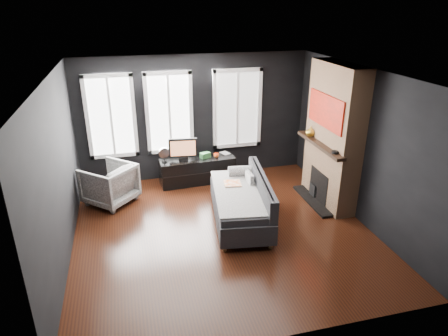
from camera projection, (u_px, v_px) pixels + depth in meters
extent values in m
plane|color=black|center=(223.00, 230.00, 6.97)|extent=(5.00, 5.00, 0.00)
plane|color=white|center=(222.00, 74.00, 5.92)|extent=(5.00, 5.00, 0.00)
cube|color=black|center=(195.00, 118.00, 8.68)|extent=(5.00, 0.02, 2.70)
cube|color=black|center=(58.00, 174.00, 5.88)|extent=(0.02, 5.00, 2.70)
cube|color=black|center=(360.00, 146.00, 7.01)|extent=(0.02, 5.00, 2.70)
cube|color=gray|center=(249.00, 181.00, 7.38)|extent=(0.08, 0.32, 0.32)
imported|color=silver|center=(109.00, 182.00, 7.78)|extent=(1.16, 1.16, 0.87)
imported|color=orange|center=(216.00, 155.00, 8.66)|extent=(0.11, 0.09, 0.11)
imported|color=#BFB693|center=(222.00, 150.00, 8.81)|extent=(0.16, 0.07, 0.22)
cube|color=#2C6632|center=(205.00, 155.00, 8.64)|extent=(0.25, 0.21, 0.12)
imported|color=gold|center=(310.00, 131.00, 7.86)|extent=(0.22, 0.22, 0.19)
cylinder|color=black|center=(335.00, 152.00, 6.99)|extent=(0.13, 0.13, 0.04)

